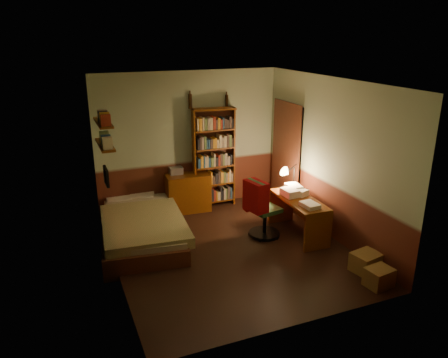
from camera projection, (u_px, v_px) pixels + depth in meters
name	position (u px, v px, depth m)	size (l,w,h in m)	color
floor	(230.00, 250.00, 6.87)	(3.50, 4.00, 0.02)	black
ceiling	(231.00, 81.00, 6.03)	(3.50, 4.00, 0.02)	silver
wall_back	(189.00, 141.00, 8.21)	(3.50, 0.02, 2.60)	#91A584
wall_left	(109.00, 186.00, 5.82)	(0.02, 4.00, 2.60)	#91A584
wall_right	(330.00, 159.00, 7.07)	(0.02, 4.00, 2.60)	#91A584
wall_front	(303.00, 224.00, 4.69)	(3.50, 0.02, 2.60)	#91A584
doorway	(287.00, 157.00, 8.30)	(0.06, 0.90, 2.00)	black
door_trim	(285.00, 157.00, 8.29)	(0.02, 0.98, 2.08)	#432115
bed	(141.00, 218.00, 7.19)	(1.22, 2.28, 0.68)	olive
dresser	(188.00, 193.00, 8.26)	(0.81, 0.41, 0.72)	#5B2C0B
mini_stereo	(176.00, 171.00, 8.16)	(0.24, 0.19, 0.13)	#B2B2B7
bookshelf	(214.00, 158.00, 8.34)	(0.82, 0.26, 1.92)	#5B2C0B
bottle_left	(190.00, 101.00, 7.93)	(0.07, 0.07, 0.26)	black
bottle_right	(227.00, 101.00, 8.20)	(0.06, 0.06, 0.21)	black
desk	(298.00, 217.00, 7.28)	(0.50, 1.21, 0.65)	#5B2C0B
paper_stack	(300.00, 192.00, 7.34)	(0.19, 0.26, 0.10)	silver
desk_lamp	(294.00, 170.00, 7.69)	(0.18, 0.18, 0.59)	black
office_chair	(265.00, 211.00, 7.22)	(0.43, 0.38, 0.87)	#2E5C30
red_jacket	(272.00, 172.00, 7.04)	(0.23, 0.42, 0.49)	#A20B11
wall_shelf_lower	(105.00, 145.00, 6.73)	(0.20, 0.90, 0.03)	#5B2C0B
wall_shelf_upper	(103.00, 122.00, 6.62)	(0.20, 0.90, 0.03)	#5B2C0B
framed_picture	(106.00, 176.00, 6.38)	(0.04, 0.32, 0.26)	black
cardboard_box_a	(379.00, 277.00, 5.86)	(0.35, 0.28, 0.26)	olive
cardboard_box_b	(366.00, 262.00, 6.23)	(0.39, 0.32, 0.27)	olive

